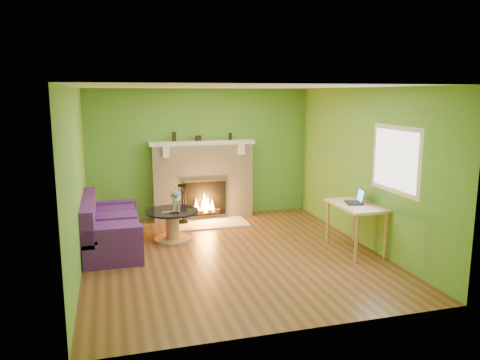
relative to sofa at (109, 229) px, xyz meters
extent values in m
plane|color=#5D311A|center=(1.86, -0.83, -0.33)|extent=(5.00, 5.00, 0.00)
plane|color=white|center=(1.86, -0.83, 2.27)|extent=(5.00, 5.00, 0.00)
plane|color=#579831|center=(1.86, 1.67, 0.97)|extent=(5.00, 0.00, 5.00)
plane|color=#579831|center=(1.86, -3.33, 0.97)|extent=(5.00, 0.00, 5.00)
plane|color=#579831|center=(-0.39, -0.83, 0.97)|extent=(0.00, 5.00, 5.00)
plane|color=#579831|center=(4.11, -0.83, 0.97)|extent=(0.00, 5.00, 5.00)
plane|color=silver|center=(4.10, -1.73, 1.22)|extent=(0.00, 1.20, 1.20)
plane|color=white|center=(4.09, -1.73, 1.22)|extent=(0.00, 1.06, 1.06)
cube|color=beige|center=(1.86, 1.49, 0.42)|extent=(2.00, 0.35, 1.50)
cube|color=black|center=(1.86, 1.30, 0.11)|extent=(0.85, 0.03, 0.68)
cube|color=#C28130|center=(1.86, 1.30, 0.47)|extent=(0.91, 0.02, 0.04)
cylinder|color=black|center=(1.86, 1.27, -0.17)|extent=(0.55, 0.07, 0.07)
cube|color=silver|center=(1.86, 1.46, 1.21)|extent=(2.10, 0.28, 0.08)
cube|color=silver|center=(1.11, 1.28, 1.07)|extent=(0.12, 0.10, 0.20)
cube|color=silver|center=(2.61, 1.28, 1.07)|extent=(0.12, 0.10, 0.20)
cube|color=beige|center=(1.86, 0.97, -0.32)|extent=(1.50, 0.75, 0.03)
cube|color=silver|center=(1.86, 1.46, 1.21)|extent=(2.10, 0.28, 0.08)
cube|color=#461A63|center=(0.06, -0.01, -0.12)|extent=(0.87, 1.92, 0.43)
cube|color=#461A63|center=(-0.29, -0.01, 0.26)|extent=(0.20, 1.92, 0.54)
cube|color=#461A63|center=(0.06, -0.87, 0.16)|extent=(0.87, 0.20, 0.22)
cube|color=#461A63|center=(0.06, 0.85, 0.16)|extent=(0.87, 0.20, 0.22)
cube|color=#461A63|center=(0.11, -0.55, 0.16)|extent=(0.69, 0.51, 0.12)
cube|color=#461A63|center=(0.11, 0.09, 0.16)|extent=(0.69, 0.51, 0.12)
cube|color=#461A63|center=(0.11, 0.63, 0.16)|extent=(0.69, 0.51, 0.12)
cylinder|color=tan|center=(1.06, 0.20, -0.32)|extent=(0.64, 0.64, 0.03)
cylinder|color=tan|center=(1.06, 0.20, -0.08)|extent=(0.23, 0.23, 0.45)
cylinder|color=black|center=(1.06, 0.20, 0.17)|extent=(0.92, 0.92, 0.03)
cube|color=tan|center=(3.81, -1.18, 0.42)|extent=(0.61, 1.05, 0.04)
cylinder|color=tan|center=(3.56, -1.66, 0.03)|extent=(0.05, 0.05, 0.73)
cylinder|color=tan|center=(4.06, -1.66, 0.03)|extent=(0.05, 0.05, 0.73)
cylinder|color=tan|center=(3.56, -0.71, 0.03)|extent=(0.05, 0.05, 0.73)
cylinder|color=tan|center=(4.06, -0.71, 0.03)|extent=(0.05, 0.05, 0.73)
cube|color=gray|center=(0.96, 0.08, 0.19)|extent=(0.17, 0.06, 0.02)
cube|color=black|center=(1.08, 0.02, 0.19)|extent=(0.16, 0.06, 0.02)
cylinder|color=black|center=(1.31, 1.49, 1.34)|extent=(0.08, 0.08, 0.18)
cylinder|color=black|center=(2.44, 1.49, 1.32)|extent=(0.07, 0.07, 0.14)
cube|color=black|center=(1.78, 1.49, 1.30)|extent=(0.12, 0.08, 0.10)
camera|label=1|loc=(0.08, -7.63, 2.18)|focal=35.00mm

